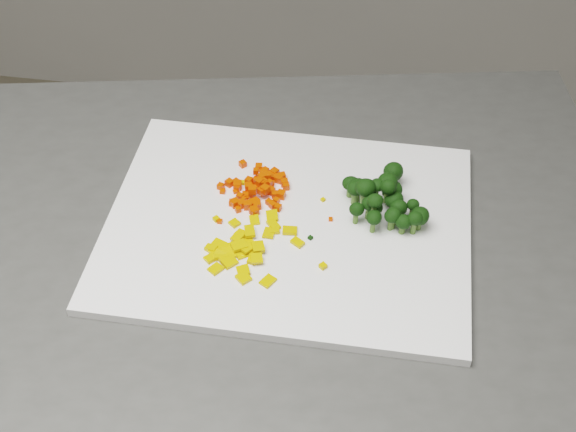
# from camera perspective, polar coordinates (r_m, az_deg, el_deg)

# --- Properties ---
(cutting_board) EXTENTS (0.42, 0.33, 0.01)m
(cutting_board) POSITION_cam_1_polar(r_m,az_deg,el_deg) (0.94, 0.00, -0.68)
(cutting_board) COLOR white
(cutting_board) RESTS_ON counter_block
(carrot_pile) EXTENTS (0.09, 0.09, 0.03)m
(carrot_pile) POSITION_cam_1_polar(r_m,az_deg,el_deg) (0.97, -2.27, 2.56)
(carrot_pile) COLOR #F02F02
(carrot_pile) RESTS_ON cutting_board
(pepper_pile) EXTENTS (0.11, 0.11, 0.01)m
(pepper_pile) POSITION_cam_1_polar(r_m,az_deg,el_deg) (0.90, -2.52, -1.97)
(pepper_pile) COLOR #DCA30B
(pepper_pile) RESTS_ON cutting_board
(broccoli_pile) EXTENTS (0.11, 0.11, 0.05)m
(broccoli_pile) POSITION_cam_1_polar(r_m,az_deg,el_deg) (0.93, 6.29, 1.45)
(broccoli_pile) COLOR black
(broccoli_pile) RESTS_ON cutting_board
(carrot_cube_0) EXTENTS (0.01, 0.01, 0.01)m
(carrot_cube_0) POSITION_cam_1_polar(r_m,az_deg,el_deg) (0.94, -2.42, 0.33)
(carrot_cube_0) COLOR #F02F02
(carrot_cube_0) RESTS_ON carrot_pile
(carrot_cube_1) EXTENTS (0.01, 0.01, 0.01)m
(carrot_cube_1) POSITION_cam_1_polar(r_m,az_deg,el_deg) (0.97, -2.81, 2.53)
(carrot_cube_1) COLOR #F02F02
(carrot_cube_1) RESTS_ON carrot_pile
(carrot_cube_2) EXTENTS (0.01, 0.01, 0.01)m
(carrot_cube_2) POSITION_cam_1_polar(r_m,az_deg,el_deg) (0.99, -0.96, 3.12)
(carrot_cube_2) COLOR #F02F02
(carrot_cube_2) RESTS_ON carrot_pile
(carrot_cube_3) EXTENTS (0.01, 0.01, 0.01)m
(carrot_cube_3) POSITION_cam_1_polar(r_m,az_deg,el_deg) (0.95, -0.83, 1.10)
(carrot_cube_3) COLOR #F02F02
(carrot_cube_3) RESTS_ON carrot_pile
(carrot_cube_4) EXTENTS (0.01, 0.01, 0.01)m
(carrot_cube_4) POSITION_cam_1_polar(r_m,az_deg,el_deg) (0.96, -3.44, 1.40)
(carrot_cube_4) COLOR #F02F02
(carrot_cube_4) RESTS_ON carrot_pile
(carrot_cube_5) EXTENTS (0.01, 0.01, 0.01)m
(carrot_cube_5) POSITION_cam_1_polar(r_m,az_deg,el_deg) (0.96, -2.89, 1.32)
(carrot_cube_5) COLOR #F02F02
(carrot_cube_5) RESTS_ON carrot_pile
(carrot_cube_6) EXTENTS (0.01, 0.01, 0.01)m
(carrot_cube_6) POSITION_cam_1_polar(r_m,az_deg,el_deg) (1.00, -2.09, 3.48)
(carrot_cube_6) COLOR #F02F02
(carrot_cube_6) RESTS_ON carrot_pile
(carrot_cube_7) EXTENTS (0.01, 0.01, 0.01)m
(carrot_cube_7) POSITION_cam_1_polar(r_m,az_deg,el_deg) (0.94, -3.59, 0.45)
(carrot_cube_7) COLOR #F02F02
(carrot_cube_7) RESTS_ON carrot_pile
(carrot_cube_8) EXTENTS (0.01, 0.01, 0.01)m
(carrot_cube_8) POSITION_cam_1_polar(r_m,az_deg,el_deg) (0.95, -2.56, 1.86)
(carrot_cube_8) COLOR #F02F02
(carrot_cube_8) RESTS_ON carrot_pile
(carrot_cube_9) EXTENTS (0.01, 0.01, 0.01)m
(carrot_cube_9) POSITION_cam_1_polar(r_m,az_deg,el_deg) (0.97, -1.89, 2.68)
(carrot_cube_9) COLOR #F02F02
(carrot_cube_9) RESTS_ON carrot_pile
(carrot_cube_10) EXTENTS (0.01, 0.01, 0.01)m
(carrot_cube_10) POSITION_cam_1_polar(r_m,az_deg,el_deg) (0.97, -2.45, 1.89)
(carrot_cube_10) COLOR #F02F02
(carrot_cube_10) RESTS_ON carrot_pile
(carrot_cube_11) EXTENTS (0.01, 0.01, 0.01)m
(carrot_cube_11) POSITION_cam_1_polar(r_m,az_deg,el_deg) (0.96, -2.88, 1.45)
(carrot_cube_11) COLOR #F02F02
(carrot_cube_11) RESTS_ON carrot_pile
(carrot_cube_12) EXTENTS (0.01, 0.01, 0.01)m
(carrot_cube_12) POSITION_cam_1_polar(r_m,az_deg,el_deg) (0.95, -2.30, 0.99)
(carrot_cube_12) COLOR #F02F02
(carrot_cube_12) RESTS_ON carrot_pile
(carrot_cube_13) EXTENTS (0.01, 0.01, 0.01)m
(carrot_cube_13) POSITION_cam_1_polar(r_m,az_deg,el_deg) (0.95, -1.88, 1.80)
(carrot_cube_13) COLOR #F02F02
(carrot_cube_13) RESTS_ON carrot_pile
(carrot_cube_14) EXTENTS (0.01, 0.01, 0.01)m
(carrot_cube_14) POSITION_cam_1_polar(r_m,az_deg,el_deg) (0.95, -3.80, 0.93)
(carrot_cube_14) COLOR #F02F02
(carrot_cube_14) RESTS_ON carrot_pile
(carrot_cube_15) EXTENTS (0.01, 0.01, 0.01)m
(carrot_cube_15) POSITION_cam_1_polar(r_m,az_deg,el_deg) (0.98, -1.00, 2.77)
(carrot_cube_15) COLOR #F02F02
(carrot_cube_15) RESTS_ON carrot_pile
(carrot_cube_16) EXTENTS (0.01, 0.01, 0.01)m
(carrot_cube_16) POSITION_cam_1_polar(r_m,az_deg,el_deg) (0.94, -2.43, 0.38)
(carrot_cube_16) COLOR #F02F02
(carrot_cube_16) RESTS_ON carrot_pile
(carrot_cube_17) EXTENTS (0.01, 0.01, 0.01)m
(carrot_cube_17) POSITION_cam_1_polar(r_m,az_deg,el_deg) (0.98, -0.64, 2.66)
(carrot_cube_17) COLOR #F02F02
(carrot_cube_17) RESTS_ON carrot_pile
(carrot_cube_18) EXTENTS (0.01, 0.01, 0.01)m
(carrot_cube_18) POSITION_cam_1_polar(r_m,az_deg,el_deg) (0.96, -2.83, 2.10)
(carrot_cube_18) COLOR #F02F02
(carrot_cube_18) RESTS_ON carrot_pile
(carrot_cube_19) EXTENTS (0.01, 0.01, 0.01)m
(carrot_cube_19) POSITION_cam_1_polar(r_m,az_deg,el_deg) (0.99, -0.97, 2.90)
(carrot_cube_19) COLOR #F02F02
(carrot_cube_19) RESTS_ON carrot_pile
(carrot_cube_20) EXTENTS (0.01, 0.01, 0.01)m
(carrot_cube_20) POSITION_cam_1_polar(r_m,az_deg,el_deg) (0.95, -2.89, 0.78)
(carrot_cube_20) COLOR #F02F02
(carrot_cube_20) RESTS_ON carrot_pile
(carrot_cube_21) EXTENTS (0.01, 0.01, 0.01)m
(carrot_cube_21) POSITION_cam_1_polar(r_m,az_deg,el_deg) (0.94, -0.72, 0.60)
(carrot_cube_21) COLOR #F02F02
(carrot_cube_21) RESTS_ON carrot_pile
(carrot_cube_22) EXTENTS (0.01, 0.01, 0.01)m
(carrot_cube_22) POSITION_cam_1_polar(r_m,az_deg,el_deg) (0.97, -1.31, 2.39)
(carrot_cube_22) COLOR #F02F02
(carrot_cube_22) RESTS_ON carrot_pile
(carrot_cube_23) EXTENTS (0.01, 0.01, 0.01)m
(carrot_cube_23) POSITION_cam_1_polar(r_m,az_deg,el_deg) (0.97, -1.43, 1.80)
(carrot_cube_23) COLOR #F02F02
(carrot_cube_23) RESTS_ON carrot_pile
(carrot_cube_24) EXTENTS (0.01, 0.01, 0.01)m
(carrot_cube_24) POSITION_cam_1_polar(r_m,az_deg,el_deg) (0.94, -2.39, 0.32)
(carrot_cube_24) COLOR #F02F02
(carrot_cube_24) RESTS_ON carrot_pile
(carrot_cube_25) EXTENTS (0.01, 0.01, 0.01)m
(carrot_cube_25) POSITION_cam_1_polar(r_m,az_deg,el_deg) (0.96, -3.08, 1.55)
(carrot_cube_25) COLOR #F02F02
(carrot_cube_25) RESTS_ON carrot_pile
(carrot_cube_26) EXTENTS (0.01, 0.01, 0.01)m
(carrot_cube_26) POSITION_cam_1_polar(r_m,az_deg,el_deg) (0.96, -0.94, 1.54)
(carrot_cube_26) COLOR #F02F02
(carrot_cube_26) RESTS_ON carrot_pile
(carrot_cube_27) EXTENTS (0.01, 0.01, 0.01)m
(carrot_cube_27) POSITION_cam_1_polar(r_m,az_deg,el_deg) (0.98, -3.62, 2.31)
(carrot_cube_27) COLOR #F02F02
(carrot_cube_27) RESTS_ON carrot_pile
(carrot_cube_28) EXTENTS (0.01, 0.01, 0.01)m
(carrot_cube_28) POSITION_cam_1_polar(r_m,az_deg,el_deg) (0.96, -1.22, 1.80)
(carrot_cube_28) COLOR #F02F02
(carrot_cube_28) RESTS_ON carrot_pile
(carrot_cube_29) EXTENTS (0.01, 0.01, 0.01)m
(carrot_cube_29) POSITION_cam_1_polar(r_m,az_deg,el_deg) (0.97, -0.15, 2.13)
(carrot_cube_29) COLOR #F02F02
(carrot_cube_29) RESTS_ON carrot_pile
(carrot_cube_30) EXTENTS (0.01, 0.01, 0.01)m
(carrot_cube_30) POSITION_cam_1_polar(r_m,az_deg,el_deg) (0.98, -1.94, 2.46)
(carrot_cube_30) COLOR #F02F02
(carrot_cube_30) RESTS_ON carrot_pile
(carrot_cube_31) EXTENTS (0.01, 0.01, 0.01)m
(carrot_cube_31) POSITION_cam_1_polar(r_m,az_deg,el_deg) (0.98, -2.65, 2.31)
(carrot_cube_31) COLOR #F02F02
(carrot_cube_31) RESTS_ON carrot_pile
(carrot_cube_32) EXTENTS (0.01, 0.01, 0.01)m
(carrot_cube_32) POSITION_cam_1_polar(r_m,az_deg,el_deg) (0.96, -3.12, 1.22)
(carrot_cube_32) COLOR #F02F02
(carrot_cube_32) RESTS_ON carrot_pile
(carrot_cube_33) EXTENTS (0.01, 0.01, 0.01)m
(carrot_cube_33) POSITION_cam_1_polar(r_m,az_deg,el_deg) (0.95, -1.37, 1.00)
(carrot_cube_33) COLOR #F02F02
(carrot_cube_33) RESTS_ON carrot_pile
(carrot_cube_34) EXTENTS (0.01, 0.01, 0.01)m
(carrot_cube_34) POSITION_cam_1_polar(r_m,az_deg,el_deg) (0.95, -2.43, 0.93)
(carrot_cube_34) COLOR #F02F02
(carrot_cube_34) RESTS_ON carrot_pile
(carrot_cube_35) EXTENTS (0.01, 0.01, 0.01)m
(carrot_cube_35) POSITION_cam_1_polar(r_m,az_deg,el_deg) (0.98, -2.25, 2.32)
(carrot_cube_35) COLOR #F02F02
(carrot_cube_35) RESTS_ON carrot_pile
(carrot_cube_36) EXTENTS (0.01, 0.01, 0.01)m
(carrot_cube_36) POSITION_cam_1_polar(r_m,az_deg,el_deg) (0.96, -0.49, 1.53)
(carrot_cube_36) COLOR #F02F02
(carrot_cube_36) RESTS_ON carrot_pile
(carrot_cube_37) EXTENTS (0.01, 0.01, 0.01)m
(carrot_cube_37) POSITION_cam_1_polar(r_m,az_deg,el_deg) (0.98, -0.51, 2.56)
(carrot_cube_37) COLOR #F02F02
(carrot_cube_37) RESTS_ON carrot_pile
(carrot_cube_38) EXTENTS (0.01, 0.01, 0.01)m
(carrot_cube_38) POSITION_cam_1_polar(r_m,az_deg,el_deg) (0.95, -2.24, 0.77)
(carrot_cube_38) COLOR #F02F02
(carrot_cube_38) RESTS_ON carrot_pile
(carrot_cube_39) EXTENTS (0.01, 0.01, 0.01)m
(carrot_cube_39) POSITION_cam_1_polar(r_m,az_deg,el_deg) (0.97, -0.26, 2.39)
(carrot_cube_39) COLOR #F02F02
(carrot_cube_39) RESTS_ON carrot_pile
(carrot_cube_40) EXTENTS (0.01, 0.01, 0.01)m
(carrot_cube_40) POSITION_cam_1_polar(r_m,az_deg,el_deg) (0.99, -1.88, 3.24)
(carrot_cube_40) COLOR #F02F02
(carrot_cube_40) RESTS_ON carrot_pile
(carrot_cube_41) EXTENTS (0.01, 0.01, 0.01)m
(carrot_cube_41) POSITION_cam_1_polar(r_m,az_deg,el_deg) (0.95, -1.11, 0.77)
(carrot_cube_41) COLOR #F02F02
(carrot_cube_41) RESTS_ON carrot_pile
(carrot_cube_42) EXTENTS (0.01, 0.01, 0.01)m
(carrot_cube_42) POSITION_cam_1_polar(r_m,az_deg,el_deg) (0.98, -4.19, 2.36)
(carrot_cube_42) COLOR #F02F02
(carrot_cube_42) RESTS_ON carrot_pile
(carrot_cube_43) EXTENTS (0.01, 0.01, 0.01)m
(carrot_cube_43) POSITION_cam_1_polar(r_m,az_deg,el_deg) (0.95, -3.35, 0.86)
(carrot_cube_43) COLOR #F02F02
(carrot_cube_43) RESTS_ON carrot_pile
(carrot_cube_44) EXTENTS (0.01, 0.01, 0.01)m
(carrot_cube_44) POSITION_cam_1_polar(r_m,az_deg,el_deg) (0.96, -2.69, 1.58)
(carrot_cube_44) COLOR #F02F02
(carrot_cube_44) RESTS_ON carrot_pile
(carrot_cube_45) EXTENTS (0.01, 0.01, 0.01)m
(carrot_cube_45) POSITION_cam_1_polar(r_m,az_deg,el_deg) (0.98, -2.29, 3.21)
(carrot_cube_45) COLOR #F02F02
(carrot_cube_45) RESTS_ON carrot_pile
(carrot_cube_46) EXTENTS (0.01, 0.01, 0.01)m
(carrot_cube_46) POSITION_cam_1_polar(r_m,az_deg,el_deg) (0.94, -3.54, 0.49)
(carrot_cube_46) COLOR #F02F02
(carrot_cube_46) RESTS_ON carrot_pile
(carrot_cube_47) EXTENTS (0.01, 0.01, 0.01)m
(carrot_cube_47) POSITION_cam_1_polar(r_m,az_deg,el_deg) (0.95, -1.63, 1.91)
(carrot_cube_47) COLOR #F02F02
(carrot_cube_47) RESTS_ON carrot_pile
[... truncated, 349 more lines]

